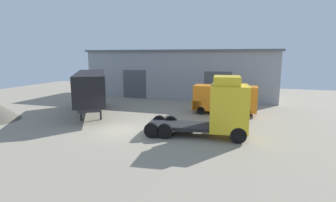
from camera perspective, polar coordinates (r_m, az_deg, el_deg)
ground_plane at (r=19.67m, az=-10.25°, el=-6.33°), size 60.00×60.00×0.00m
warehouse_building at (r=36.21m, az=3.26°, el=6.14°), size 24.55×9.22×6.14m
tractor_unit_yellow at (r=17.78m, az=11.38°, el=-1.70°), size 6.95×3.18×4.11m
container_trailer_white at (r=25.77m, az=-16.43°, el=2.91°), size 7.49×9.94×3.87m
delivery_van_orange at (r=25.09m, az=11.94°, el=0.52°), size 5.85×2.06×2.66m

